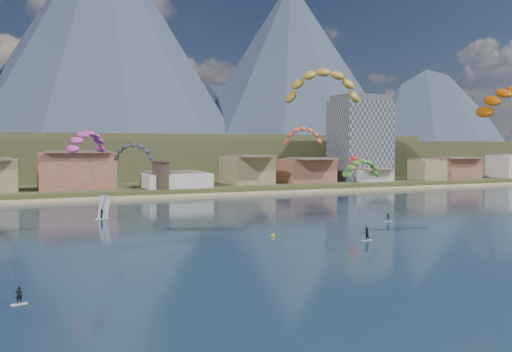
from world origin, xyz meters
The scene contains 16 objects.
ground centered at (0.00, 0.00, 0.00)m, with size 2400.00×2400.00×0.00m, color black.
beach centered at (0.00, 106.00, 0.25)m, with size 2200.00×12.00×0.90m.
land centered at (0.00, 560.00, 0.00)m, with size 2200.00×900.00×4.00m.
foothills centered at (22.39, 232.47, 9.08)m, with size 940.00×210.00×18.00m.
mountain_ridge centered at (-14.60, 823.65, 150.31)m, with size 2060.00×480.00×400.00m.
apartment_tower centered at (85.00, 128.00, 17.82)m, with size 20.00×16.00×32.00m.
watchtower centered at (5.00, 114.00, 6.37)m, with size 5.82×5.82×8.60m.
kitesurfer_yellow centered at (12.63, 32.52, 25.91)m, with size 14.33×15.83×29.27m.
kitesurfer_orange centered at (42.34, 20.04, 23.10)m, with size 16.16×15.02×27.39m.
kitesurfer_green centered at (33.38, 51.18, 10.64)m, with size 9.17×14.40×15.39m.
distant_kite_pink centered at (-24.48, 47.80, 16.21)m, with size 8.42×8.24×19.04m.
distant_kite_dark centered at (-12.72, 66.56, 14.31)m, with size 9.04×6.73×17.27m.
distant_kite_orange centered at (29.63, 70.94, 18.19)m, with size 10.58×7.59×21.23m.
distant_kite_red centered at (39.19, 63.51, 11.37)m, with size 6.41×7.96×14.39m.
windsurfer centered at (-19.29, 65.83, 1.51)m, with size 2.68×2.91×4.76m.
buoy centered at (2.87, 31.60, 0.13)m, with size 0.75×0.75×0.75m.
Camera 1 is at (-36.56, -51.37, 14.77)m, focal length 39.59 mm.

